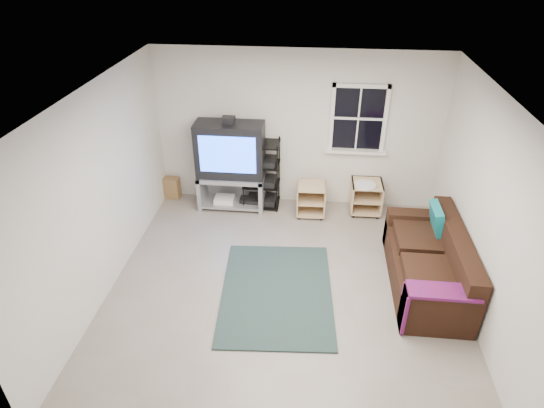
# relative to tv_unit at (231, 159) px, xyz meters

# --- Properties ---
(room) EXTENTS (4.60, 4.62, 4.60)m
(room) POSITION_rel_tv_unit_xyz_m (2.01, 0.26, 0.59)
(room) COLOR gray
(room) RESTS_ON ground
(tv_unit) EXTENTS (1.09, 0.55, 1.61)m
(tv_unit) POSITION_rel_tv_unit_xyz_m (0.00, 0.00, 0.00)
(tv_unit) COLOR #93949B
(tv_unit) RESTS_ON ground
(av_rack) EXTENTS (0.60, 0.44, 1.20)m
(av_rack) POSITION_rel_tv_unit_xyz_m (0.49, 0.06, -0.36)
(av_rack) COLOR black
(av_rack) RESTS_ON ground
(side_table_left) EXTENTS (0.47, 0.47, 0.54)m
(side_table_left) POSITION_rel_tv_unit_xyz_m (1.34, -0.10, -0.59)
(side_table_left) COLOR #DEBA88
(side_table_left) RESTS_ON ground
(side_table_right) EXTENTS (0.50, 0.53, 0.57)m
(side_table_right) POSITION_rel_tv_unit_xyz_m (2.24, 0.05, -0.56)
(side_table_right) COLOR #DEBA88
(side_table_right) RESTS_ON ground
(sofa) EXTENTS (0.87, 1.96, 0.89)m
(sofa) POSITION_rel_tv_unit_xyz_m (2.94, -1.74, -0.57)
(sofa) COLOR black
(sofa) RESTS_ON ground
(shag_rug) EXTENTS (1.56, 2.06, 0.02)m
(shag_rug) POSITION_rel_tv_unit_xyz_m (0.96, -2.12, -0.87)
(shag_rug) COLOR #312016
(shag_rug) RESTS_ON ground
(paper_bag) EXTENTS (0.28, 0.19, 0.38)m
(paper_bag) POSITION_rel_tv_unit_xyz_m (-1.11, 0.16, -0.69)
(paper_bag) COLOR olive
(paper_bag) RESTS_ON ground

